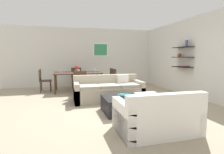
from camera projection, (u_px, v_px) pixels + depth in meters
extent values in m
plane|color=tan|center=(108.00, 103.00, 5.34)|extent=(18.00, 18.00, 0.00)
cube|color=silver|center=(97.00, 57.00, 8.66)|extent=(8.40, 0.06, 2.70)
cube|color=white|center=(101.00, 50.00, 8.63)|extent=(0.73, 0.02, 0.66)
cube|color=#338C59|center=(101.00, 50.00, 8.61)|extent=(0.62, 0.01, 0.53)
cube|color=silver|center=(185.00, 57.00, 6.54)|extent=(0.06, 8.20, 2.70)
cube|color=black|center=(183.00, 47.00, 6.38)|extent=(0.28, 0.90, 0.02)
cube|color=black|center=(182.00, 57.00, 6.42)|extent=(0.28, 0.90, 0.02)
cube|color=black|center=(182.00, 67.00, 6.46)|extent=(0.28, 0.90, 0.02)
cylinder|color=#4C518C|center=(187.00, 43.00, 6.17)|extent=(0.10, 0.10, 0.22)
sphere|color=#D85933|center=(179.00, 55.00, 6.58)|extent=(0.14, 0.14, 0.14)
cylinder|color=silver|center=(182.00, 45.00, 6.42)|extent=(0.07, 0.07, 0.12)
cube|color=#4C1E19|center=(185.00, 66.00, 6.31)|extent=(0.20, 0.28, 0.03)
cube|color=#B2A893|center=(109.00, 94.00, 5.63)|extent=(2.11, 0.90, 0.42)
cube|color=#B2A893|center=(106.00, 80.00, 5.94)|extent=(2.11, 0.16, 0.36)
cube|color=#B2A893|center=(76.00, 93.00, 5.37)|extent=(0.14, 0.90, 0.60)
cube|color=#B2A893|center=(138.00, 90.00, 5.87)|extent=(0.14, 0.90, 0.60)
cube|color=#B2A893|center=(89.00, 87.00, 5.41)|extent=(0.59, 0.70, 0.10)
cube|color=#B2A893|center=(109.00, 86.00, 5.57)|extent=(0.59, 0.70, 0.10)
cube|color=#B2A893|center=(127.00, 85.00, 5.72)|extent=(0.59, 0.70, 0.10)
cube|color=white|center=(123.00, 80.00, 5.91)|extent=(0.37, 0.14, 0.36)
cube|color=white|center=(156.00, 120.00, 3.28)|extent=(1.40, 0.90, 0.42)
cube|color=white|center=(168.00, 105.00, 2.88)|extent=(1.40, 0.16, 0.36)
cube|color=white|center=(186.00, 113.00, 3.43)|extent=(0.14, 0.90, 0.60)
cube|color=white|center=(123.00, 119.00, 3.11)|extent=(0.14, 0.90, 0.60)
cube|color=white|center=(169.00, 105.00, 3.36)|extent=(0.54, 0.70, 0.10)
cube|color=white|center=(141.00, 107.00, 3.22)|extent=(0.54, 0.70, 0.10)
cube|color=white|center=(145.00, 103.00, 2.98)|extent=(0.37, 0.15, 0.36)
cube|color=black|center=(126.00, 104.00, 4.47)|extent=(1.10, 0.90, 0.38)
cylinder|color=#19666B|center=(124.00, 96.00, 4.40)|extent=(0.35, 0.35, 0.07)
torus|color=#19666B|center=(124.00, 94.00, 4.39)|extent=(0.35, 0.35, 0.02)
sphere|color=red|center=(118.00, 96.00, 4.31)|extent=(0.08, 0.08, 0.08)
cube|color=#422D1E|center=(78.00, 73.00, 7.14)|extent=(1.84, 1.00, 0.04)
cylinder|color=#422D1E|center=(55.00, 85.00, 6.54)|extent=(0.06, 0.06, 0.71)
cylinder|color=#422D1E|center=(101.00, 83.00, 6.97)|extent=(0.06, 0.06, 0.71)
cylinder|color=#422D1E|center=(56.00, 82.00, 7.38)|extent=(0.06, 0.06, 0.71)
cylinder|color=#422D1E|center=(97.00, 80.00, 7.82)|extent=(0.06, 0.06, 0.71)
cube|color=#422D1E|center=(46.00, 81.00, 7.07)|extent=(0.44, 0.44, 0.04)
cube|color=#422D1E|center=(40.00, 75.00, 7.00)|extent=(0.04, 0.44, 0.43)
cylinder|color=#422D1E|center=(50.00, 87.00, 6.97)|extent=(0.04, 0.04, 0.41)
cylinder|color=#422D1E|center=(51.00, 86.00, 7.32)|extent=(0.04, 0.04, 0.41)
cylinder|color=#422D1E|center=(40.00, 87.00, 6.88)|extent=(0.04, 0.04, 0.41)
cylinder|color=#422D1E|center=(42.00, 86.00, 7.22)|extent=(0.04, 0.04, 0.41)
cube|color=#422D1E|center=(110.00, 80.00, 7.27)|extent=(0.44, 0.44, 0.04)
cube|color=#422D1E|center=(114.00, 74.00, 7.29)|extent=(0.04, 0.44, 0.43)
cylinder|color=#422D1E|center=(104.00, 85.00, 7.42)|extent=(0.04, 0.04, 0.41)
cylinder|color=#422D1E|center=(106.00, 86.00, 7.08)|extent=(0.04, 0.04, 0.41)
cylinder|color=#422D1E|center=(113.00, 85.00, 7.51)|extent=(0.04, 0.04, 0.41)
cylinder|color=#422D1E|center=(115.00, 86.00, 7.17)|extent=(0.04, 0.04, 0.41)
cube|color=#422D1E|center=(80.00, 83.00, 6.38)|extent=(0.44, 0.44, 0.04)
cube|color=#422D1E|center=(80.00, 77.00, 6.16)|extent=(0.44, 0.04, 0.43)
cylinder|color=#422D1E|center=(84.00, 88.00, 6.63)|extent=(0.04, 0.04, 0.41)
cylinder|color=#422D1E|center=(74.00, 89.00, 6.53)|extent=(0.04, 0.04, 0.41)
cylinder|color=#422D1E|center=(86.00, 90.00, 6.28)|extent=(0.04, 0.04, 0.41)
cylinder|color=#422D1E|center=(75.00, 91.00, 6.19)|extent=(0.04, 0.04, 0.41)
cube|color=#422D1E|center=(77.00, 78.00, 7.96)|extent=(0.44, 0.44, 0.04)
cube|color=#422D1E|center=(76.00, 72.00, 8.13)|extent=(0.44, 0.04, 0.43)
cylinder|color=#422D1E|center=(73.00, 84.00, 7.77)|extent=(0.04, 0.04, 0.41)
cylinder|color=#422D1E|center=(81.00, 84.00, 7.86)|extent=(0.04, 0.04, 0.41)
cylinder|color=#422D1E|center=(72.00, 83.00, 8.11)|extent=(0.04, 0.04, 0.41)
cylinder|color=#422D1E|center=(81.00, 82.00, 8.20)|extent=(0.04, 0.04, 0.41)
cube|color=#422D1E|center=(107.00, 79.00, 7.70)|extent=(0.44, 0.44, 0.04)
cube|color=#422D1E|center=(112.00, 73.00, 7.73)|extent=(0.04, 0.44, 0.43)
cylinder|color=#422D1E|center=(102.00, 84.00, 7.85)|extent=(0.04, 0.04, 0.41)
cylinder|color=#422D1E|center=(104.00, 85.00, 7.51)|extent=(0.04, 0.04, 0.41)
cylinder|color=#422D1E|center=(110.00, 83.00, 7.95)|extent=(0.04, 0.04, 0.41)
cylinder|color=#422D1E|center=(112.00, 84.00, 7.60)|extent=(0.04, 0.04, 0.41)
cylinder|color=silver|center=(95.00, 72.00, 7.19)|extent=(0.06, 0.06, 0.01)
cylinder|color=silver|center=(95.00, 71.00, 7.18)|extent=(0.01, 0.01, 0.08)
cylinder|color=silver|center=(95.00, 69.00, 7.18)|extent=(0.08, 0.08, 0.07)
cylinder|color=silver|center=(60.00, 72.00, 7.08)|extent=(0.06, 0.06, 0.01)
cylinder|color=silver|center=(60.00, 71.00, 7.08)|extent=(0.01, 0.01, 0.07)
cylinder|color=silver|center=(60.00, 69.00, 7.07)|extent=(0.07, 0.07, 0.09)
cylinder|color=silver|center=(77.00, 71.00, 7.56)|extent=(0.06, 0.06, 0.01)
cylinder|color=silver|center=(77.00, 71.00, 7.55)|extent=(0.01, 0.01, 0.07)
cylinder|color=silver|center=(77.00, 69.00, 7.55)|extent=(0.06, 0.06, 0.08)
cylinder|color=silver|center=(94.00, 72.00, 7.43)|extent=(0.06, 0.06, 0.01)
cylinder|color=silver|center=(94.00, 71.00, 7.42)|extent=(0.01, 0.01, 0.06)
cylinder|color=silver|center=(94.00, 69.00, 7.42)|extent=(0.08, 0.08, 0.08)
cylinder|color=silver|center=(79.00, 73.00, 6.71)|extent=(0.06, 0.06, 0.01)
cylinder|color=silver|center=(79.00, 72.00, 6.71)|extent=(0.01, 0.01, 0.07)
cylinder|color=silver|center=(79.00, 70.00, 6.70)|extent=(0.08, 0.08, 0.08)
cylinder|color=olive|center=(77.00, 71.00, 7.16)|extent=(0.16, 0.16, 0.14)
sphere|color=red|center=(77.00, 67.00, 7.14)|extent=(0.16, 0.16, 0.16)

